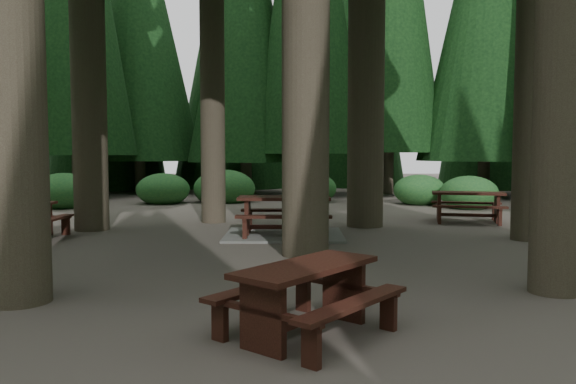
{
  "coord_description": "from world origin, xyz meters",
  "views": [
    {
      "loc": [
        0.52,
        -9.77,
        1.83
      ],
      "look_at": [
        0.49,
        0.74,
        1.1
      ],
      "focal_mm": 35.0,
      "sensor_mm": 36.0,
      "label": 1
    }
  ],
  "objects_px": {
    "picnic_table_d": "(468,202)",
    "picnic_table_e": "(307,288)",
    "picnic_table_b": "(24,216)",
    "picnic_table_c": "(284,222)"
  },
  "relations": [
    {
      "from": "picnic_table_d",
      "to": "picnic_table_e",
      "type": "distance_m",
      "value": 10.36
    },
    {
      "from": "picnic_table_e",
      "to": "picnic_table_d",
      "type": "bearing_deg",
      "value": 12.78
    },
    {
      "from": "picnic_table_c",
      "to": "picnic_table_e",
      "type": "distance_m",
      "value": 6.76
    },
    {
      "from": "picnic_table_b",
      "to": "picnic_table_d",
      "type": "distance_m",
      "value": 10.79
    },
    {
      "from": "picnic_table_b",
      "to": "picnic_table_e",
      "type": "xyz_separation_m",
      "value": [
        5.79,
        -6.23,
        -0.02
      ]
    },
    {
      "from": "picnic_table_b",
      "to": "picnic_table_c",
      "type": "bearing_deg",
      "value": -82.71
    },
    {
      "from": "picnic_table_c",
      "to": "picnic_table_d",
      "type": "bearing_deg",
      "value": 28.06
    },
    {
      "from": "picnic_table_d",
      "to": "picnic_table_e",
      "type": "height_order",
      "value": "picnic_table_d"
    },
    {
      "from": "picnic_table_b",
      "to": "picnic_table_e",
      "type": "bearing_deg",
      "value": -135.31
    },
    {
      "from": "picnic_table_b",
      "to": "picnic_table_c",
      "type": "distance_m",
      "value": 5.52
    }
  ]
}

